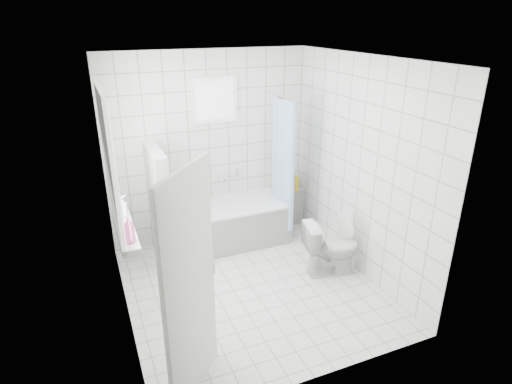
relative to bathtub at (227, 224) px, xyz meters
name	(u,v)px	position (x,y,z in m)	size (l,w,h in m)	color
ground	(251,287)	(-0.09, -1.12, -0.29)	(3.00, 3.00, 0.00)	white
ceiling	(250,58)	(-0.09, -1.12, 2.31)	(3.00, 3.00, 0.00)	white
wall_back	(209,148)	(-0.09, 0.38, 1.01)	(2.80, 0.02, 2.60)	white
wall_front	(323,250)	(-0.09, -2.62, 1.01)	(2.80, 0.02, 2.60)	white
wall_left	(115,206)	(-1.49, -1.12, 1.01)	(0.02, 3.00, 2.60)	white
wall_right	(359,168)	(1.31, -1.12, 1.01)	(0.02, 3.00, 2.60)	white
window_left	(112,166)	(-1.45, -0.82, 1.31)	(0.01, 0.90, 1.40)	white
window_back	(216,100)	(0.01, 0.33, 1.66)	(0.50, 0.01, 0.50)	white
window_sill	(126,231)	(-1.40, -0.82, 0.57)	(0.18, 1.02, 0.08)	white
door	(190,289)	(-1.08, -2.30, 0.71)	(0.04, 0.80, 2.00)	silver
bathtub	(227,224)	(0.00, 0.00, 0.00)	(1.68, 0.77, 0.58)	white
partition_wall	(159,206)	(-0.91, -0.05, 0.46)	(0.15, 0.85, 1.50)	white
tiled_ledge	(289,206)	(1.10, 0.25, -0.02)	(0.40, 0.24, 0.55)	white
toilet	(331,248)	(0.94, -1.22, 0.06)	(0.39, 0.68, 0.69)	white
curtain_rod	(281,97)	(0.78, -0.02, 1.71)	(0.02, 0.02, 0.80)	silver
shower_curtain	(283,165)	(0.78, -0.16, 0.81)	(0.14, 0.48, 1.78)	#4989D6
tub_faucet	(225,178)	(0.10, 0.33, 0.56)	(0.18, 0.06, 0.06)	silver
sill_bottles	(126,219)	(-1.39, -0.89, 0.74)	(0.16, 0.63, 0.30)	white
ledge_bottles	(291,183)	(1.10, 0.22, 0.37)	(0.20, 0.18, 0.24)	yellow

